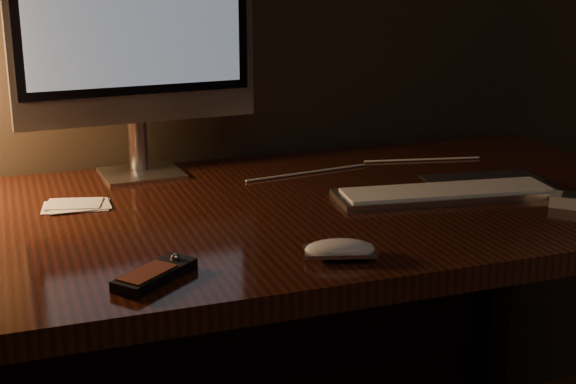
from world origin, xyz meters
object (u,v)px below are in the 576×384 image
object	(u,v)px
keyboard	(446,193)
mouse	(340,252)
desk	(246,262)
media_remote	(155,274)
monitor	(134,26)

from	to	relation	value
keyboard	mouse	world-z (taller)	mouse
mouse	desk	bearing A→B (deg)	113.37
keyboard	media_remote	xyz separation A→B (m)	(-0.59, -0.22, 0.00)
keyboard	desk	bearing A→B (deg)	168.29
monitor	desk	bearing A→B (deg)	-59.12
desk	monitor	world-z (taller)	monitor
mouse	media_remote	world-z (taller)	media_remote
monitor	keyboard	world-z (taller)	monitor
monitor	media_remote	world-z (taller)	monitor
mouse	monitor	bearing A→B (deg)	125.47
keyboard	monitor	bearing A→B (deg)	153.53
desk	keyboard	bearing A→B (deg)	-19.32
mouse	media_remote	size ratio (longest dim) A/B	0.80
monitor	keyboard	bearing A→B (deg)	-38.09
keyboard	mouse	xyz separation A→B (m)	(-0.31, -0.23, 0.00)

